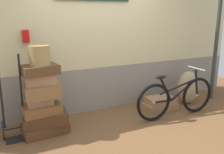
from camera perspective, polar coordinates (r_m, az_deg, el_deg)
ground at (r=4.38m, az=1.42°, el=-10.97°), size 8.47×5.20×0.06m
station_building at (r=4.75m, az=-3.17°, el=8.77°), size 6.47×0.74×2.76m
suitcase_0 at (r=4.15m, az=-15.11°, el=-11.24°), size 0.72×0.50×0.17m
suitcase_1 at (r=4.07m, az=-15.05°, el=-9.21°), size 0.71×0.47×0.17m
suitcase_2 at (r=4.04m, az=-15.89°, el=-7.07°), size 0.58×0.45×0.14m
suitcase_3 at (r=4.01m, az=-16.28°, el=-5.32°), size 0.39×0.28×0.11m
suitcase_4 at (r=3.96m, az=-15.68°, el=-3.10°), size 0.54×0.38×0.21m
suitcase_5 at (r=3.92m, az=-16.15°, el=-0.50°), size 0.47×0.34×0.17m
suitcase_6 at (r=3.86m, az=-16.29°, el=1.63°), size 0.56×0.43×0.14m
suitcase_7 at (r=5.03m, az=11.02°, el=-6.59°), size 0.66×0.38×0.13m
suitcase_8 at (r=5.00m, az=11.02°, el=-5.20°), size 0.56×0.37×0.12m
wicker_basket at (r=3.81m, az=-16.36°, el=4.83°), size 0.31×0.31×0.30m
luggage_trolley at (r=4.07m, az=-21.62°, el=-8.87°), size 0.36×0.36×1.29m
burlap_sack at (r=5.41m, az=17.05°, el=-2.34°), size 0.44×0.38×0.69m
bicycle at (r=4.67m, az=14.56°, el=-4.61°), size 1.66×0.46×0.88m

